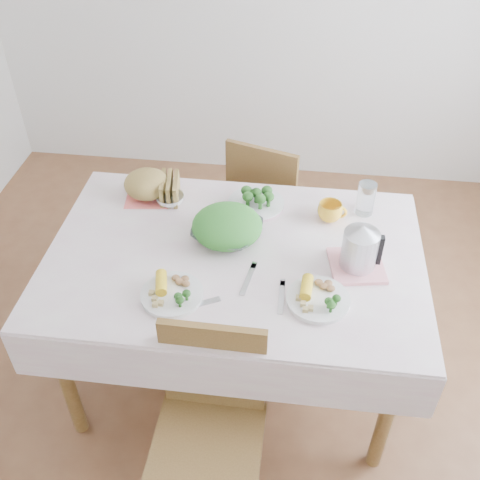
# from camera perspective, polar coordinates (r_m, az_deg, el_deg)

# --- Properties ---
(floor) EXTENTS (3.60, 3.60, 0.00)m
(floor) POSITION_cam_1_polar(r_m,az_deg,el_deg) (2.81, -0.47, -13.06)
(floor) COLOR brown
(floor) RESTS_ON ground
(dining_table) EXTENTS (1.40, 0.90, 0.75)m
(dining_table) POSITION_cam_1_polar(r_m,az_deg,el_deg) (2.52, -0.51, -7.98)
(dining_table) COLOR brown
(dining_table) RESTS_ON floor
(tablecloth) EXTENTS (1.50, 1.00, 0.01)m
(tablecloth) POSITION_cam_1_polar(r_m,az_deg,el_deg) (2.24, -0.57, -1.53)
(tablecloth) COLOR silver
(tablecloth) RESTS_ON dining_table
(chair_near) EXTENTS (0.39, 0.39, 0.86)m
(chair_near) POSITION_cam_1_polar(r_m,az_deg,el_deg) (2.07, -3.42, -19.59)
(chair_near) COLOR brown
(chair_near) RESTS_ON floor
(chair_far) EXTENTS (0.49, 0.49, 0.87)m
(chair_far) POSITION_cam_1_polar(r_m,az_deg,el_deg) (3.05, 3.35, 4.42)
(chair_far) COLOR brown
(chair_far) RESTS_ON floor
(salad_bowl) EXTENTS (0.34, 0.34, 0.07)m
(salad_bowl) POSITION_cam_1_polar(r_m,az_deg,el_deg) (2.29, -1.31, 0.83)
(salad_bowl) COLOR white
(salad_bowl) RESTS_ON tablecloth
(dinner_plate_left) EXTENTS (0.26, 0.26, 0.02)m
(dinner_plate_left) POSITION_cam_1_polar(r_m,az_deg,el_deg) (2.08, -6.92, -5.52)
(dinner_plate_left) COLOR white
(dinner_plate_left) RESTS_ON tablecloth
(dinner_plate_right) EXTENTS (0.31, 0.31, 0.02)m
(dinner_plate_right) POSITION_cam_1_polar(r_m,az_deg,el_deg) (2.07, 7.92, -5.99)
(dinner_plate_right) COLOR white
(dinner_plate_right) RESTS_ON tablecloth
(broccoli_plate) EXTENTS (0.32, 0.32, 0.02)m
(broccoli_plate) POSITION_cam_1_polar(r_m,az_deg,el_deg) (2.48, 1.64, 3.67)
(broccoli_plate) COLOR beige
(broccoli_plate) RESTS_ON tablecloth
(napkin) EXTENTS (0.22, 0.22, 0.00)m
(napkin) POSITION_cam_1_polar(r_m,az_deg,el_deg) (2.58, -9.26, 4.47)
(napkin) COLOR #FF6F67
(napkin) RESTS_ON tablecloth
(bread_loaf) EXTENTS (0.22, 0.21, 0.12)m
(bread_loaf) POSITION_cam_1_polar(r_m,az_deg,el_deg) (2.55, -9.40, 5.49)
(bread_loaf) COLOR olive
(bread_loaf) RESTS_ON napkin
(fruit_bowl) EXTENTS (0.14, 0.14, 0.04)m
(fruit_bowl) POSITION_cam_1_polar(r_m,az_deg,el_deg) (2.51, -7.09, 4.14)
(fruit_bowl) COLOR white
(fruit_bowl) RESTS_ON tablecloth
(yellow_mug) EXTENTS (0.11, 0.11, 0.08)m
(yellow_mug) POSITION_cam_1_polar(r_m,az_deg,el_deg) (2.42, 9.12, 2.87)
(yellow_mug) COLOR yellow
(yellow_mug) RESTS_ON tablecloth
(glass_tumbler) EXTENTS (0.10, 0.10, 0.15)m
(glass_tumbler) POSITION_cam_1_polar(r_m,az_deg,el_deg) (2.47, 12.63, 3.97)
(glass_tumbler) COLOR white
(glass_tumbler) RESTS_ON tablecloth
(pink_tray) EXTENTS (0.23, 0.23, 0.02)m
(pink_tray) POSITION_cam_1_polar(r_m,az_deg,el_deg) (2.22, 11.75, -2.56)
(pink_tray) COLOR pink
(pink_tray) RESTS_ON tablecloth
(electric_kettle) EXTENTS (0.16, 0.16, 0.19)m
(electric_kettle) POSITION_cam_1_polar(r_m,az_deg,el_deg) (2.15, 12.15, -0.36)
(electric_kettle) COLOR #B2B5BA
(electric_kettle) RESTS_ON pink_tray
(fork_left) EXTENTS (0.05, 0.18, 0.00)m
(fork_left) POSITION_cam_1_polar(r_m,az_deg,el_deg) (2.13, 0.84, -3.98)
(fork_left) COLOR silver
(fork_left) RESTS_ON tablecloth
(fork_right) EXTENTS (0.02, 0.17, 0.00)m
(fork_right) POSITION_cam_1_polar(r_m,az_deg,el_deg) (2.07, 4.24, -5.80)
(fork_right) COLOR silver
(fork_right) RESTS_ON tablecloth
(knife) EXTENTS (0.19, 0.12, 0.00)m
(knife) POSITION_cam_1_polar(r_m,az_deg,el_deg) (2.04, -4.80, -6.69)
(knife) COLOR silver
(knife) RESTS_ON tablecloth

